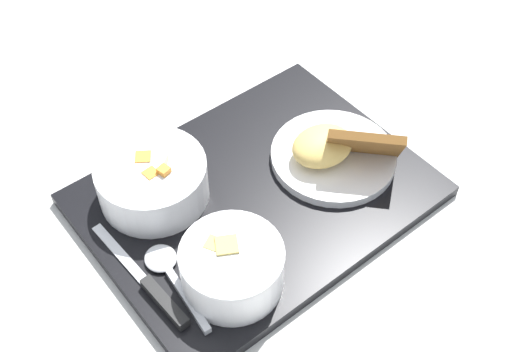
% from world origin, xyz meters
% --- Properties ---
extents(ground_plane, '(4.00, 4.00, 0.00)m').
position_xyz_m(ground_plane, '(0.00, 0.00, 0.00)').
color(ground_plane, silver).
extents(serving_tray, '(0.48, 0.39, 0.02)m').
position_xyz_m(serving_tray, '(0.00, 0.00, 0.01)').
color(serving_tray, black).
rests_on(serving_tray, ground_plane).
extents(bowl_salad, '(0.14, 0.14, 0.07)m').
position_xyz_m(bowl_salad, '(-0.10, 0.09, 0.05)').
color(bowl_salad, white).
rests_on(bowl_salad, serving_tray).
extents(bowl_soup, '(0.12, 0.12, 0.06)m').
position_xyz_m(bowl_soup, '(-0.12, -0.07, 0.05)').
color(bowl_soup, white).
rests_on(bowl_soup, serving_tray).
extents(plate_main, '(0.17, 0.18, 0.09)m').
position_xyz_m(plate_main, '(0.11, -0.04, 0.04)').
color(plate_main, white).
rests_on(plate_main, serving_tray).
extents(knife, '(0.03, 0.19, 0.01)m').
position_xyz_m(knife, '(-0.19, -0.02, 0.02)').
color(knife, silver).
rests_on(knife, serving_tray).
extents(spoon, '(0.06, 0.14, 0.01)m').
position_xyz_m(spoon, '(-0.16, -0.01, 0.02)').
color(spoon, silver).
rests_on(spoon, serving_tray).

